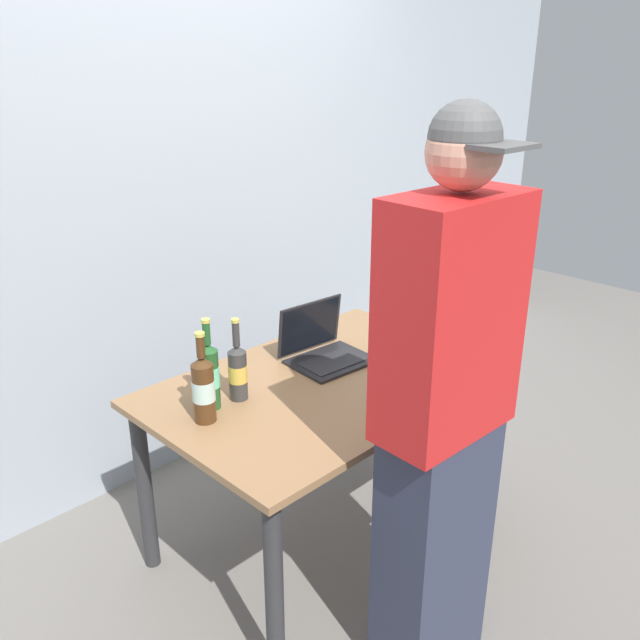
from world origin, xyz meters
name	(u,v)px	position (x,y,z in m)	size (l,w,h in m)	color
ground_plane	(324,535)	(0.00, 0.00, 0.00)	(8.00, 8.00, 0.00)	slate
desk	(325,404)	(0.00, 0.00, 0.62)	(1.29, 0.85, 0.72)	olive
laptop	(323,348)	(0.13, 0.14, 0.76)	(0.33, 0.30, 0.22)	black
beer_bottle_amber	(209,374)	(-0.42, 0.14, 0.84)	(0.07, 0.07, 0.33)	#1E5123
beer_bottle_dark	(238,370)	(-0.31, 0.12, 0.82)	(0.07, 0.07, 0.30)	#333333
beer_bottle_brown	(203,388)	(-0.49, 0.08, 0.84)	(0.08, 0.08, 0.32)	#472B14
person_figure	(443,418)	(-0.17, -0.64, 0.89)	(0.42, 0.28, 1.75)	#2D3347
coffee_mug	(421,338)	(0.48, -0.08, 0.77)	(0.12, 0.09, 0.10)	#19598C
back_wall	(169,190)	(0.00, 0.95, 1.30)	(6.00, 0.10, 2.60)	#99A3AD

